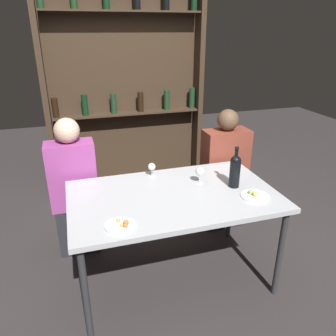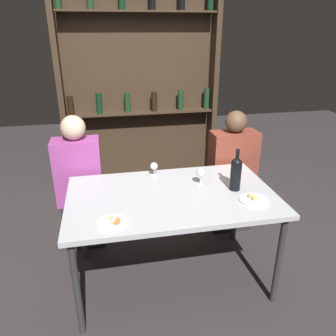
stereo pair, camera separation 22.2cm
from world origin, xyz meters
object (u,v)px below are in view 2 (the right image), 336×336
at_px(wine_glass_0, 201,173).
at_px(seated_person_left, 80,188).
at_px(seated_person_right, 232,177).
at_px(food_plate_0, 254,200).
at_px(food_plate_1, 113,222).
at_px(wine_bottle, 236,172).
at_px(wine_glass_1, 154,167).

xyz_separation_m(wine_glass_0, seated_person_left, (-0.94, 0.50, -0.28)).
relative_size(wine_glass_0, seated_person_left, 0.11).
bearing_deg(seated_person_right, seated_person_left, 180.00).
height_order(food_plate_0, food_plate_1, food_plate_0).
bearing_deg(wine_bottle, wine_glass_0, 150.31).
distance_m(wine_glass_0, food_plate_0, 0.44).
distance_m(wine_glass_1, food_plate_0, 0.83).
xyz_separation_m(wine_glass_1, food_plate_0, (0.61, -0.55, -0.07)).
relative_size(wine_bottle, food_plate_1, 1.73).
distance_m(wine_bottle, food_plate_1, 0.97).
bearing_deg(food_plate_0, food_plate_1, -174.41).
height_order(wine_bottle, wine_glass_0, wine_bottle).
relative_size(wine_glass_1, food_plate_1, 0.63).
xyz_separation_m(food_plate_0, seated_person_left, (-1.23, 0.83, -0.19)).
relative_size(wine_glass_0, food_plate_1, 0.73).
distance_m(seated_person_left, seated_person_right, 1.41).
bearing_deg(wine_bottle, wine_glass_1, 146.80).
relative_size(wine_glass_1, food_plate_0, 0.57).
distance_m(wine_bottle, wine_glass_0, 0.27).
height_order(wine_bottle, seated_person_left, seated_person_left).
bearing_deg(food_plate_1, wine_glass_0, 31.50).
height_order(wine_glass_0, wine_glass_1, wine_glass_0).
height_order(wine_glass_0, food_plate_0, wine_glass_0).
relative_size(food_plate_0, seated_person_left, 0.16).
relative_size(food_plate_1, seated_person_right, 0.15).
xyz_separation_m(wine_bottle, food_plate_1, (-0.91, -0.29, -0.13)).
bearing_deg(food_plate_1, wine_bottle, 17.63).
relative_size(wine_bottle, food_plate_0, 1.57).
bearing_deg(wine_glass_0, seated_person_right, 46.87).
xyz_separation_m(wine_glass_0, food_plate_0, (0.29, -0.32, -0.08)).
bearing_deg(wine_bottle, food_plate_1, -162.37).
height_order(food_plate_0, seated_person_left, seated_person_left).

